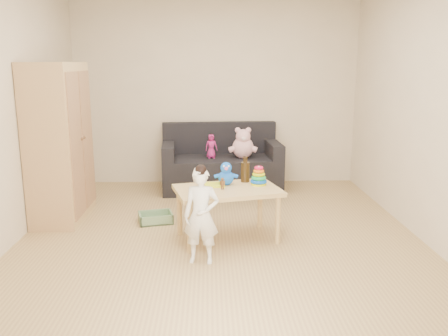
{
  "coord_description": "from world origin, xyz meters",
  "views": [
    {
      "loc": [
        -0.1,
        -4.56,
        1.73
      ],
      "look_at": [
        0.05,
        0.25,
        0.65
      ],
      "focal_mm": 38.0,
      "sensor_mm": 36.0,
      "label": 1
    }
  ],
  "objects_px": {
    "sofa": "(221,173)",
    "play_table": "(227,214)",
    "toddler": "(201,217)",
    "wardrobe": "(59,143)"
  },
  "relations": [
    {
      "from": "sofa",
      "to": "play_table",
      "type": "height_order",
      "value": "play_table"
    },
    {
      "from": "sofa",
      "to": "play_table",
      "type": "bearing_deg",
      "value": -93.49
    },
    {
      "from": "sofa",
      "to": "toddler",
      "type": "distance_m",
      "value": 2.48
    },
    {
      "from": "play_table",
      "to": "toddler",
      "type": "distance_m",
      "value": 0.62
    },
    {
      "from": "sofa",
      "to": "toddler",
      "type": "bearing_deg",
      "value": -99.31
    },
    {
      "from": "wardrobe",
      "to": "play_table",
      "type": "xyz_separation_m",
      "value": [
        1.82,
        -0.73,
        -0.6
      ]
    },
    {
      "from": "toddler",
      "to": "wardrobe",
      "type": "bearing_deg",
      "value": 149.6
    },
    {
      "from": "play_table",
      "to": "sofa",
      "type": "bearing_deg",
      "value": 90.35
    },
    {
      "from": "play_table",
      "to": "toddler",
      "type": "height_order",
      "value": "toddler"
    },
    {
      "from": "sofa",
      "to": "wardrobe",
      "type": "bearing_deg",
      "value": -150.58
    }
  ]
}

